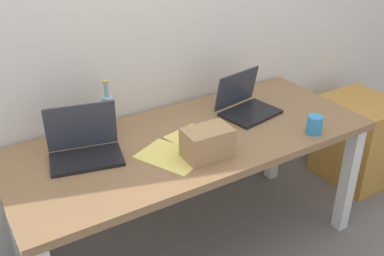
% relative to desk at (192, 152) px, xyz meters
% --- Properties ---
extents(ground_plane, '(8.00, 8.00, 0.00)m').
position_rel_desk_xyz_m(ground_plane, '(0.00, 0.00, -0.65)').
color(ground_plane, slate).
extents(back_wall, '(5.20, 0.08, 2.60)m').
position_rel_desk_xyz_m(back_wall, '(0.00, 0.44, 0.65)').
color(back_wall, silver).
rests_on(back_wall, ground).
extents(desk, '(1.86, 0.77, 0.74)m').
position_rel_desk_xyz_m(desk, '(0.00, 0.00, 0.00)').
color(desk, olive).
rests_on(desk, ground).
extents(laptop_left, '(0.37, 0.28, 0.24)m').
position_rel_desk_xyz_m(laptop_left, '(-0.53, 0.10, 0.15)').
color(laptop_left, black).
rests_on(laptop_left, desk).
extents(laptop_right, '(0.34, 0.30, 0.23)m').
position_rel_desk_xyz_m(laptop_right, '(0.40, 0.08, 0.14)').
color(laptop_right, black).
rests_on(laptop_right, desk).
extents(beer_bottle, '(0.06, 0.06, 0.29)m').
position_rel_desk_xyz_m(beer_bottle, '(-0.33, 0.26, 0.20)').
color(beer_bottle, '#99B7C1').
rests_on(beer_bottle, desk).
extents(computer_mouse, '(0.07, 0.10, 0.03)m').
position_rel_desk_xyz_m(computer_mouse, '(0.06, 0.02, 0.11)').
color(computer_mouse, '#4C9E56').
rests_on(computer_mouse, desk).
extents(cardboard_box, '(0.23, 0.16, 0.14)m').
position_rel_desk_xyz_m(cardboard_box, '(-0.04, -0.20, 0.16)').
color(cardboard_box, tan).
rests_on(cardboard_box, desk).
extents(coffee_mug, '(0.08, 0.08, 0.09)m').
position_rel_desk_xyz_m(coffee_mug, '(0.56, -0.29, 0.14)').
color(coffee_mug, '#338CC6').
rests_on(coffee_mug, desk).
extents(paper_yellow_folder, '(0.32, 0.36, 0.00)m').
position_rel_desk_xyz_m(paper_yellow_folder, '(-0.19, -0.11, 0.09)').
color(paper_yellow_folder, '#F4E06B').
rests_on(paper_yellow_folder, desk).
extents(paper_sheet_center, '(0.27, 0.34, 0.00)m').
position_rel_desk_xyz_m(paper_sheet_center, '(0.01, -0.05, 0.09)').
color(paper_sheet_center, '#F4E06B').
rests_on(paper_sheet_center, desk).
extents(filing_cabinet, '(0.40, 0.48, 0.60)m').
position_rel_desk_xyz_m(filing_cabinet, '(1.37, 0.02, -0.35)').
color(filing_cabinet, '#C68938').
rests_on(filing_cabinet, ground).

